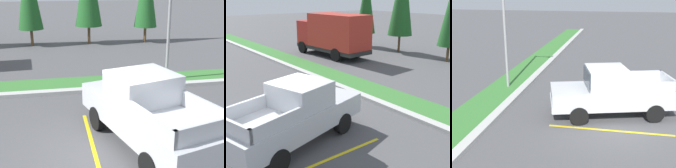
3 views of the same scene
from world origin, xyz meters
The scene contains 8 objects.
ground_plane centered at (0.00, 0.00, 0.00)m, with size 120.00×120.00×0.00m, color #4C4C4F.
parking_line_near centered at (-0.58, 0.15, 0.00)m, with size 0.12×4.80×0.01m, color yellow.
parking_line_far centered at (2.52, 0.15, 0.00)m, with size 0.12×4.80×0.01m, color yellow.
curb_strip centered at (0.00, 5.00, 0.07)m, with size 56.00×0.40×0.15m, color #B2B2AD.
grass_median centered at (0.00, 6.10, 0.03)m, with size 56.00×1.80×0.06m, color #387533.
pickup_truck_main centered at (0.96, 0.20, 1.04)m, with size 3.23×5.54×2.10m.
cargo_truck_distant centered at (-9.70, 9.63, 1.85)m, with size 6.94×2.87×3.40m.
cypress_tree_leftmost centered at (-11.62, 14.97, 4.13)m, with size 1.82×1.82×7.01m.
Camera 2 is at (8.74, -3.98, 4.86)m, focal length 45.44 mm.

